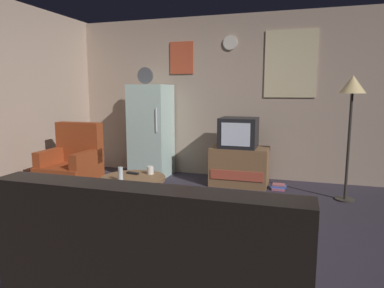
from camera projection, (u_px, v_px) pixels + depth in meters
name	position (u px, v px, depth m)	size (l,w,h in m)	color
ground_plane	(170.00, 230.00, 3.52)	(12.00, 12.00, 0.00)	#2D2833
wall_with_art	(223.00, 97.00, 5.63)	(5.20, 0.12, 2.58)	tan
fridge	(151.00, 130.00, 5.68)	(0.60, 0.62, 1.77)	silver
tv_stand	(240.00, 166.00, 5.17)	(0.84, 0.53, 0.57)	brown
crt_tv	(239.00, 133.00, 5.10)	(0.54, 0.51, 0.44)	black
standing_lamp	(352.00, 94.00, 4.26)	(0.32, 0.32, 1.59)	#332D28
coffee_table	(134.00, 196.00, 3.88)	(0.72, 0.72, 0.45)	brown
wine_glass	(121.00, 174.00, 3.67)	(0.05, 0.05, 0.15)	silver
mug_ceramic_white	(150.00, 170.00, 3.98)	(0.08, 0.08, 0.09)	silver
remote_control	(133.00, 173.00, 3.98)	(0.15, 0.04, 0.02)	black
armchair	(72.00, 168.00, 4.77)	(0.68, 0.68, 0.96)	maroon
couch	(159.00, 276.00, 2.05)	(1.70, 0.80, 0.92)	black
book_stack	(279.00, 187.00, 4.94)	(0.22, 0.18, 0.08)	#B25B75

